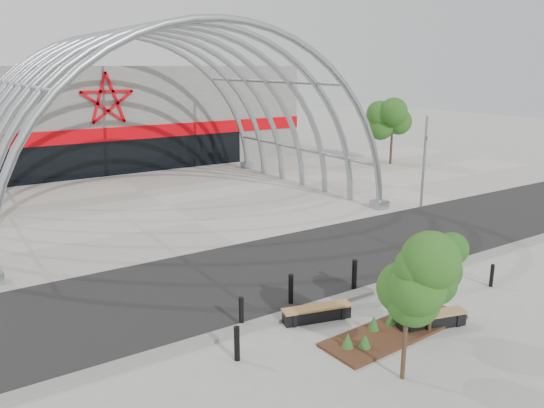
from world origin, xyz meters
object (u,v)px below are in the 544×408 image
(signal_pole, at_px, (424,161))
(bench_1, at_px, (432,321))
(bench_0, at_px, (317,314))
(street_tree_0, at_px, (409,281))
(street_tree_1, at_px, (435,262))
(bollard_2, at_px, (291,289))

(signal_pole, height_order, bench_1, signal_pole)
(signal_pole, relative_size, bench_1, 2.22)
(signal_pole, distance_m, bench_0, 16.17)
(street_tree_0, xyz_separation_m, bench_1, (2.86, 1.48, -2.52))
(street_tree_1, height_order, bench_1, street_tree_1)
(street_tree_1, xyz_separation_m, bench_1, (0.35, 0.21, -2.09))
(street_tree_0, xyz_separation_m, street_tree_1, (2.51, 1.27, -0.42))
(bench_1, relative_size, bollard_2, 2.21)
(street_tree_1, bearing_deg, street_tree_0, -153.12)
(bench_1, bearing_deg, bench_0, 138.89)
(bench_0, height_order, bollard_2, bollard_2)
(bench_0, relative_size, bench_1, 0.99)
(street_tree_0, distance_m, bench_0, 4.61)
(street_tree_0, xyz_separation_m, bollard_2, (0.15, 5.35, -2.22))
(street_tree_0, height_order, bench_0, street_tree_0)
(bench_0, distance_m, bollard_2, 1.52)
(street_tree_1, xyz_separation_m, bollard_2, (-2.36, 4.08, -1.79))
(bench_1, bearing_deg, bollard_2, 125.01)
(bollard_2, bearing_deg, bench_0, -90.49)
(street_tree_1, relative_size, bollard_2, 3.02)
(signal_pole, xyz_separation_m, bench_0, (-13.85, -7.96, -2.52))
(street_tree_0, bearing_deg, bench_1, 27.40)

